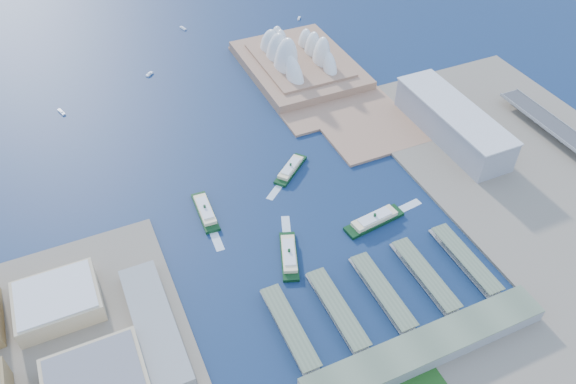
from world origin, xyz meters
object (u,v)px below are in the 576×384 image
ferry_a (205,209)px  ferry_d (374,218)px  ferry_b (291,167)px  toaster_building (452,123)px  opera_house (299,47)px  ferry_c (289,253)px

ferry_a → ferry_d: size_ratio=0.91×
ferry_b → toaster_building: bearing=44.1°
opera_house → ferry_d: bearing=-100.8°
ferry_a → ferry_d: 160.27m
ferry_d → toaster_building: bearing=-68.5°
opera_house → ferry_d: size_ratio=2.96×
opera_house → ferry_a: (-193.80, -201.82, -26.79)m
opera_house → ferry_b: size_ratio=3.47×
opera_house → ferry_b: 203.87m
opera_house → ferry_c: 320.39m
ferry_a → ferry_c: size_ratio=0.99×
opera_house → ferry_d: (-53.44, -279.15, -26.26)m
ferry_a → ferry_d: bearing=-26.2°
opera_house → ferry_b: bearing=-117.7°
opera_house → ferry_a: 281.08m
ferry_a → ferry_b: size_ratio=1.06×
opera_house → toaster_building: opera_house is taller
opera_house → ferry_b: opera_house is taller
ferry_b → ferry_a: bearing=-116.5°
toaster_building → ferry_b: bearing=173.5°
opera_house → toaster_building: bearing=-65.8°
toaster_building → ferry_d: 164.49m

